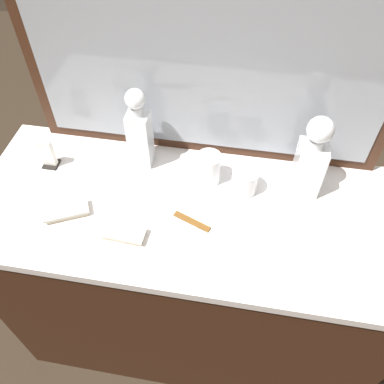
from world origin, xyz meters
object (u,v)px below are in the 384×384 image
Objects in this scene: silver_brush_far_left at (123,233)px; napkin_holder at (48,155)px; tortoiseshell_comb at (192,221)px; crystal_decanter_far_left at (310,163)px; crystal_decanter_rear at (140,136)px; crystal_tumbler_center at (209,169)px; crystal_tumbler_rear at (244,182)px; silver_brush_far_right at (66,211)px.

napkin_holder reaches higher than silver_brush_far_left.
tortoiseshell_comb is at bearing -17.08° from napkin_holder.
crystal_decanter_rear is (-0.55, 0.03, 0.00)m from crystal_decanter_far_left.
crystal_tumbler_center is 0.88× the size of tortoiseshell_comb.
crystal_decanter_far_left is 0.98× the size of crystal_decanter_rear.
napkin_holder is at bearing -177.54° from crystal_tumbler_center.
crystal_tumbler_rear is 0.79× the size of napkin_holder.
crystal_tumbler_rear is at bearing 47.68° from tortoiseshell_comb.
silver_brush_far_left is at bearing -128.90° from crystal_tumbler_center.
crystal_decanter_rear reaches higher than crystal_decanter_far_left.
napkin_holder is (-0.31, -0.07, -0.07)m from crystal_decanter_rear.
crystal_decanter_rear is 0.34m from tortoiseshell_comb.
crystal_decanter_far_left is at bearing 2.76° from crystal_tumbler_center.
silver_brush_far_right is 1.39× the size of napkin_holder.
silver_brush_far_left is (-0.22, -0.27, -0.04)m from crystal_tumbler_center.
crystal_decanter_far_left is at bearing 2.57° from napkin_holder.
crystal_tumbler_rear is 0.57m from silver_brush_far_right.
crystal_decanter_far_left reaches higher than silver_brush_far_left.
crystal_tumbler_center is at bearing 2.46° from napkin_holder.
crystal_decanter_rear reaches higher than napkin_holder.
crystal_tumbler_rear is 0.57× the size of silver_brush_far_right.
crystal_decanter_far_left is 2.14× the size of silver_brush_far_left.
crystal_decanter_rear reaches higher than crystal_tumbler_center.
crystal_tumbler_rear is at bearing -167.97° from crystal_decanter_far_left.
silver_brush_far_left is at bearing -13.95° from silver_brush_far_right.
napkin_holder is at bearing 124.05° from silver_brush_far_right.
crystal_tumbler_rear is at bearing -11.56° from crystal_decanter_rear.
crystal_tumbler_center is 0.81× the size of silver_brush_far_left.
crystal_decanter_rear is 0.34m from silver_brush_far_right.
crystal_tumbler_rear is at bearing 19.82° from silver_brush_far_right.
crystal_decanter_far_left is 0.55m from crystal_decanter_rear.
crystal_tumbler_center is (-0.31, -0.02, -0.07)m from crystal_decanter_far_left.
crystal_tumbler_center is 0.35m from silver_brush_far_left.
silver_brush_far_right is at bearing -123.73° from crystal_decanter_rear.
napkin_holder is at bearing 179.80° from crystal_tumbler_rear.
silver_brush_far_right reaches higher than tortoiseshell_comb.
tortoiseshell_comb is at bearing -149.31° from crystal_decanter_far_left.
crystal_tumbler_rear is at bearing -12.08° from crystal_tumbler_center.
napkin_holder is (-0.55, -0.02, -0.00)m from crystal_tumbler_center.
crystal_decanter_rear is 1.96× the size of silver_brush_far_right.
crystal_decanter_rear is at bearing 132.66° from tortoiseshell_comb.
crystal_decanter_far_left is 0.61m from silver_brush_far_left.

